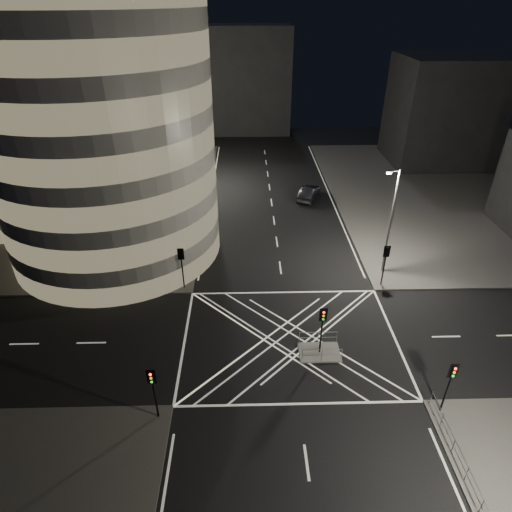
{
  "coord_description": "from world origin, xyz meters",
  "views": [
    {
      "loc": [
        -3.21,
        -24.26,
        22.41
      ],
      "look_at": [
        -2.41,
        7.3,
        3.0
      ],
      "focal_mm": 30.0,
      "sensor_mm": 36.0,
      "label": 1
    }
  ],
  "objects_px": {
    "traffic_signal_fl": "(182,261)",
    "street_lamp_left_far": "(197,148)",
    "traffic_signal_island": "(322,322)",
    "sedan": "(309,193)",
    "traffic_signal_nr": "(451,379)",
    "central_island": "(319,352)",
    "street_lamp_left_near": "(179,207)",
    "traffic_signal_nl": "(153,385)",
    "traffic_signal_fr": "(386,258)",
    "street_lamp_right_far": "(390,219)"
  },
  "relations": [
    {
      "from": "traffic_signal_fl",
      "to": "street_lamp_left_far",
      "type": "bearing_deg",
      "value": 91.57
    },
    {
      "from": "traffic_signal_island",
      "to": "sedan",
      "type": "relative_size",
      "value": 0.77
    },
    {
      "from": "traffic_signal_nr",
      "to": "sedan",
      "type": "relative_size",
      "value": 0.77
    },
    {
      "from": "traffic_signal_fl",
      "to": "central_island",
      "type": "bearing_deg",
      "value": -37.54
    },
    {
      "from": "traffic_signal_fl",
      "to": "traffic_signal_island",
      "type": "relative_size",
      "value": 1.0
    },
    {
      "from": "street_lamp_left_near",
      "to": "traffic_signal_nl",
      "type": "bearing_deg",
      "value": -88.06
    },
    {
      "from": "traffic_signal_fr",
      "to": "street_lamp_right_far",
      "type": "height_order",
      "value": "street_lamp_right_far"
    },
    {
      "from": "traffic_signal_fl",
      "to": "sedan",
      "type": "height_order",
      "value": "traffic_signal_fl"
    },
    {
      "from": "street_lamp_right_far",
      "to": "sedan",
      "type": "bearing_deg",
      "value": 105.33
    },
    {
      "from": "traffic_signal_nl",
      "to": "sedan",
      "type": "bearing_deg",
      "value": 67.46
    },
    {
      "from": "traffic_signal_nl",
      "to": "traffic_signal_nr",
      "type": "bearing_deg",
      "value": 0.0
    },
    {
      "from": "street_lamp_right_far",
      "to": "traffic_signal_island",
      "type": "bearing_deg",
      "value": -125.3
    },
    {
      "from": "traffic_signal_island",
      "to": "sedan",
      "type": "xyz_separation_m",
      "value": [
        2.79,
        27.44,
        -2.06
      ]
    },
    {
      "from": "sedan",
      "to": "traffic_signal_nr",
      "type": "bearing_deg",
      "value": 118.97
    },
    {
      "from": "sedan",
      "to": "street_lamp_left_near",
      "type": "bearing_deg",
      "value": 66.41
    },
    {
      "from": "traffic_signal_nr",
      "to": "street_lamp_left_near",
      "type": "height_order",
      "value": "street_lamp_left_near"
    },
    {
      "from": "traffic_signal_fl",
      "to": "sedan",
      "type": "distance_m",
      "value": 23.57
    },
    {
      "from": "central_island",
      "to": "traffic_signal_nr",
      "type": "relative_size",
      "value": 0.75
    },
    {
      "from": "traffic_signal_nl",
      "to": "street_lamp_left_far",
      "type": "relative_size",
      "value": 0.4
    },
    {
      "from": "traffic_signal_fl",
      "to": "sedan",
      "type": "bearing_deg",
      "value": 54.63
    },
    {
      "from": "central_island",
      "to": "traffic_signal_nl",
      "type": "bearing_deg",
      "value": -153.86
    },
    {
      "from": "street_lamp_left_far",
      "to": "traffic_signal_fl",
      "type": "bearing_deg",
      "value": -88.43
    },
    {
      "from": "traffic_signal_fr",
      "to": "sedan",
      "type": "relative_size",
      "value": 0.77
    },
    {
      "from": "traffic_signal_fr",
      "to": "street_lamp_right_far",
      "type": "relative_size",
      "value": 0.4
    },
    {
      "from": "traffic_signal_nl",
      "to": "street_lamp_left_near",
      "type": "distance_m",
      "value": 18.99
    },
    {
      "from": "traffic_signal_fl",
      "to": "street_lamp_right_far",
      "type": "distance_m",
      "value": 18.55
    },
    {
      "from": "central_island",
      "to": "street_lamp_left_near",
      "type": "height_order",
      "value": "street_lamp_left_near"
    },
    {
      "from": "traffic_signal_nl",
      "to": "sedan",
      "type": "relative_size",
      "value": 0.77
    },
    {
      "from": "sedan",
      "to": "traffic_signal_island",
      "type": "bearing_deg",
      "value": 106.18
    },
    {
      "from": "street_lamp_left_far",
      "to": "sedan",
      "type": "relative_size",
      "value": 1.93
    },
    {
      "from": "traffic_signal_island",
      "to": "street_lamp_left_near",
      "type": "relative_size",
      "value": 0.4
    },
    {
      "from": "traffic_signal_nl",
      "to": "traffic_signal_fl",
      "type": "bearing_deg",
      "value": 90.0
    },
    {
      "from": "traffic_signal_fr",
      "to": "traffic_signal_island",
      "type": "distance_m",
      "value": 10.73
    },
    {
      "from": "sedan",
      "to": "street_lamp_left_far",
      "type": "bearing_deg",
      "value": 6.07
    },
    {
      "from": "street_lamp_right_far",
      "to": "street_lamp_left_far",
      "type": "bearing_deg",
      "value": 131.94
    },
    {
      "from": "street_lamp_left_far",
      "to": "traffic_signal_nr",
      "type": "bearing_deg",
      "value": -63.64
    },
    {
      "from": "traffic_signal_fl",
      "to": "traffic_signal_island",
      "type": "bearing_deg",
      "value": -37.54
    },
    {
      "from": "central_island",
      "to": "traffic_signal_fl",
      "type": "bearing_deg",
      "value": 142.46
    },
    {
      "from": "traffic_signal_fr",
      "to": "street_lamp_right_far",
      "type": "xyz_separation_m",
      "value": [
        0.64,
        2.2,
        2.63
      ]
    },
    {
      "from": "street_lamp_left_near",
      "to": "sedan",
      "type": "relative_size",
      "value": 1.93
    },
    {
      "from": "central_island",
      "to": "traffic_signal_island",
      "type": "xyz_separation_m",
      "value": [
        0.0,
        0.0,
        2.84
      ]
    },
    {
      "from": "traffic_signal_fr",
      "to": "traffic_signal_island",
      "type": "xyz_separation_m",
      "value": [
        -6.8,
        -8.3,
        0.0
      ]
    },
    {
      "from": "traffic_signal_nr",
      "to": "traffic_signal_island",
      "type": "bearing_deg",
      "value": 142.07
    },
    {
      "from": "central_island",
      "to": "street_lamp_left_far",
      "type": "bearing_deg",
      "value": 109.95
    },
    {
      "from": "street_lamp_left_far",
      "to": "central_island",
      "type": "bearing_deg",
      "value": -70.05
    },
    {
      "from": "traffic_signal_nr",
      "to": "sedan",
      "type": "distance_m",
      "value": 33.05
    },
    {
      "from": "traffic_signal_nl",
      "to": "street_lamp_left_near",
      "type": "relative_size",
      "value": 0.4
    },
    {
      "from": "traffic_signal_fl",
      "to": "traffic_signal_nl",
      "type": "xyz_separation_m",
      "value": [
        0.0,
        -13.6,
        0.0
      ]
    },
    {
      "from": "traffic_signal_island",
      "to": "street_lamp_right_far",
      "type": "bearing_deg",
      "value": 54.7
    },
    {
      "from": "central_island",
      "to": "traffic_signal_nl",
      "type": "xyz_separation_m",
      "value": [
        -10.8,
        -5.3,
        2.84
      ]
    }
  ]
}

